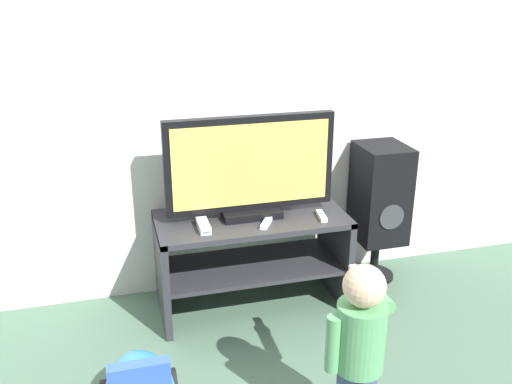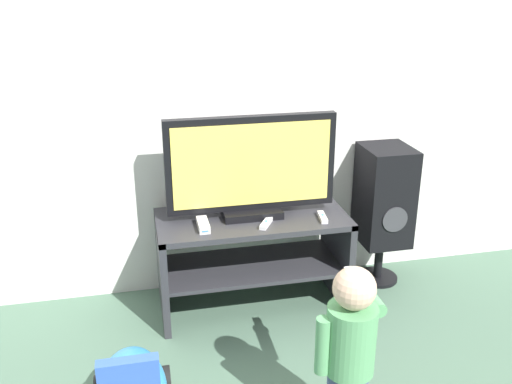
# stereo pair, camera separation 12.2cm
# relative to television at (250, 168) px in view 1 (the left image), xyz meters

# --- Properties ---
(ground_plane) EXTENTS (16.00, 16.00, 0.00)m
(ground_plane) POSITION_rel_television_xyz_m (0.00, -0.26, -0.81)
(ground_plane) COLOR #4C6B56
(wall_back) EXTENTS (10.00, 0.06, 2.60)m
(wall_back) POSITION_rel_television_xyz_m (0.00, 0.29, 0.49)
(wall_back) COLOR silver
(wall_back) RESTS_ON ground_plane
(tv_stand) EXTENTS (1.02, 0.47, 0.54)m
(tv_stand) POSITION_rel_television_xyz_m (0.00, -0.02, -0.45)
(tv_stand) COLOR #2D2D33
(tv_stand) RESTS_ON ground_plane
(television) EXTENTS (0.89, 0.20, 0.54)m
(television) POSITION_rel_television_xyz_m (0.00, 0.00, 0.00)
(television) COLOR black
(television) RESTS_ON tv_stand
(game_console) EXTENTS (0.05, 0.16, 0.04)m
(game_console) POSITION_rel_television_xyz_m (-0.27, -0.11, -0.25)
(game_console) COLOR white
(game_console) RESTS_ON tv_stand
(remote_primary) EXTENTS (0.05, 0.13, 0.03)m
(remote_primary) POSITION_rel_television_xyz_m (0.36, -0.13, -0.26)
(remote_primary) COLOR white
(remote_primary) RESTS_ON tv_stand
(remote_secondary) EXTENTS (0.10, 0.13, 0.03)m
(remote_secondary) POSITION_rel_television_xyz_m (0.05, -0.15, -0.26)
(remote_secondary) COLOR white
(remote_secondary) RESTS_ON tv_stand
(child) EXTENTS (0.29, 0.44, 0.76)m
(child) POSITION_rel_television_xyz_m (0.17, -1.04, -0.36)
(child) COLOR #3F4C72
(child) RESTS_ON ground_plane
(speaker_tower) EXTENTS (0.27, 0.32, 0.84)m
(speaker_tower) POSITION_rel_television_xyz_m (0.81, 0.09, -0.27)
(speaker_tower) COLOR black
(speaker_tower) RESTS_ON ground_plane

